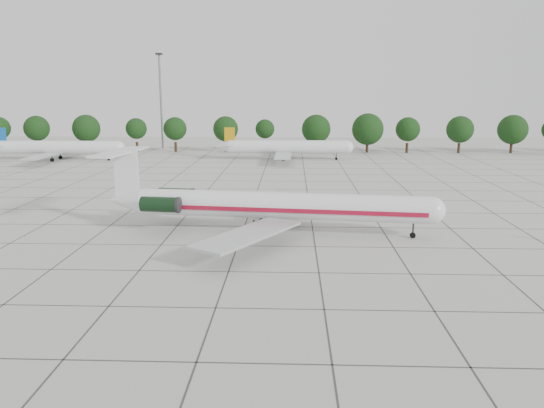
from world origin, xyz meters
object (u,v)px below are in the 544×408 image
object	(u,v)px
bg_airliner_c	(287,147)
floodlight_mast	(161,96)
bg_airliner_b	(59,148)
main_airliner	(262,205)

from	to	relation	value
bg_airliner_c	floodlight_mast	bearing A→B (deg)	147.13
bg_airliner_b	bg_airliner_c	distance (m)	52.26
main_airliner	bg_airliner_b	distance (m)	79.11
main_airliner	bg_airliner_b	world-z (taller)	main_airliner
bg_airliner_b	bg_airliner_c	size ratio (longest dim) A/B	1.00
bg_airliner_c	floodlight_mast	size ratio (longest dim) A/B	1.11
floodlight_mast	main_airliner	bearing A→B (deg)	-69.54
bg_airliner_c	floodlight_mast	world-z (taller)	floodlight_mast
bg_airliner_b	bg_airliner_c	world-z (taller)	same
bg_airliner_b	floodlight_mast	bearing A→B (deg)	54.82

